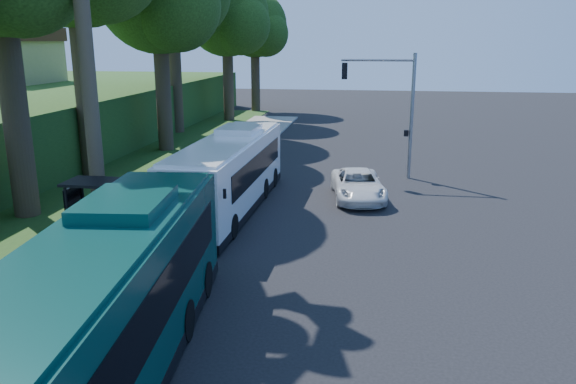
% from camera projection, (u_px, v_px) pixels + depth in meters
% --- Properties ---
extents(ground, '(140.00, 140.00, 0.00)m').
position_uv_depth(ground, '(303.00, 230.00, 23.41)').
color(ground, black).
rests_on(ground, ground).
extents(sidewalk, '(4.50, 70.00, 0.12)m').
position_uv_depth(sidewalk, '(138.00, 220.00, 24.47)').
color(sidewalk, gray).
rests_on(sidewalk, ground).
extents(red_curb, '(0.25, 30.00, 0.13)m').
position_uv_depth(red_curb, '(153.00, 256.00, 20.31)').
color(red_curb, maroon).
rests_on(red_curb, ground).
extents(grass_verge, '(8.00, 70.00, 0.06)m').
position_uv_depth(grass_verge, '(75.00, 187.00, 30.09)').
color(grass_verge, '#234719').
rests_on(grass_verge, ground).
extents(bus_shelter, '(3.20, 1.51, 2.55)m').
position_uv_depth(bus_shelter, '(105.00, 199.00, 21.28)').
color(bus_shelter, black).
rests_on(bus_shelter, ground).
extents(stop_sign_pole, '(0.35, 0.06, 3.17)m').
position_uv_depth(stop_sign_pole, '(126.00, 211.00, 18.89)').
color(stop_sign_pole, gray).
rests_on(stop_sign_pole, ground).
extents(traffic_signal_pole, '(4.10, 0.30, 7.00)m').
position_uv_depth(traffic_signal_pole, '(394.00, 100.00, 31.24)').
color(traffic_signal_pole, gray).
rests_on(traffic_signal_pole, ground).
extents(tree_4, '(8.40, 8.00, 14.14)m').
position_uv_depth(tree_4, '(228.00, 18.00, 53.08)').
color(tree_4, '#382B1E').
rests_on(tree_4, ground).
extents(tree_5, '(7.35, 7.00, 12.86)m').
position_uv_depth(tree_5, '(255.00, 28.00, 60.77)').
color(tree_5, '#382B1E').
rests_on(tree_5, ground).
extents(white_bus, '(2.79, 12.13, 3.60)m').
position_uv_depth(white_bus, '(230.00, 172.00, 25.91)').
color(white_bus, white).
rests_on(white_bus, ground).
extents(teal_bus, '(4.15, 13.41, 3.93)m').
position_uv_depth(teal_bus, '(101.00, 311.00, 12.21)').
color(teal_bus, '#0A3833').
rests_on(teal_bus, ground).
extents(pickup, '(3.14, 5.44, 1.43)m').
position_uv_depth(pickup, '(358.00, 185.00, 27.80)').
color(pickup, silver).
rests_on(pickup, ground).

